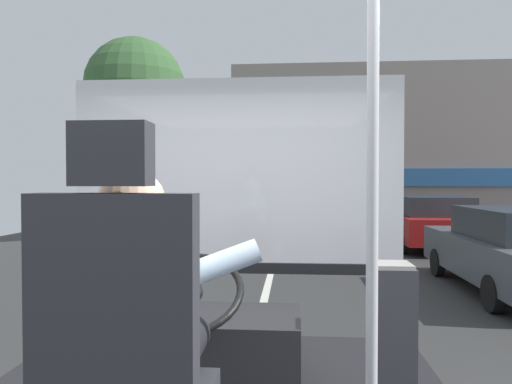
{
  "coord_description": "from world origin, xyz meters",
  "views": [
    {
      "loc": [
        0.44,
        -1.98,
        1.78
      ],
      "look_at": [
        0.17,
        1.42,
        1.7
      ],
      "focal_mm": 33.51,
      "sensor_mm": 36.0,
      "label": 1
    }
  ],
  "objects_px": {
    "bus_driver": "(139,313)",
    "parked_car_green": "(385,211)",
    "parked_car_red": "(429,221)",
    "handrail_pole": "(372,201)",
    "steering_console": "(204,346)",
    "parked_car_white": "(368,202)",
    "fare_box": "(391,334)",
    "driver_seat": "(126,375)"
  },
  "relations": [
    {
      "from": "steering_console",
      "to": "parked_car_green",
      "type": "relative_size",
      "value": 0.27
    },
    {
      "from": "driver_seat",
      "to": "fare_box",
      "type": "distance_m",
      "value": 1.52
    },
    {
      "from": "steering_console",
      "to": "parked_car_red",
      "type": "height_order",
      "value": "steering_console"
    },
    {
      "from": "handrail_pole",
      "to": "fare_box",
      "type": "relative_size",
      "value": 2.96
    },
    {
      "from": "parked_car_white",
      "to": "parked_car_green",
      "type": "bearing_deg",
      "value": -92.8
    },
    {
      "from": "parked_car_red",
      "to": "parked_car_green",
      "type": "xyz_separation_m",
      "value": [
        -0.2,
        5.1,
        -0.06
      ]
    },
    {
      "from": "bus_driver",
      "to": "parked_car_red",
      "type": "distance_m",
      "value": 12.19
    },
    {
      "from": "parked_car_green",
      "to": "parked_car_white",
      "type": "xyz_separation_m",
      "value": [
        0.31,
        6.28,
        0.07
      ]
    },
    {
      "from": "driver_seat",
      "to": "fare_box",
      "type": "height_order",
      "value": "driver_seat"
    },
    {
      "from": "steering_console",
      "to": "handrail_pole",
      "type": "distance_m",
      "value": 1.5
    },
    {
      "from": "handrail_pole",
      "to": "parked_car_white",
      "type": "height_order",
      "value": "handrail_pole"
    },
    {
      "from": "handrail_pole",
      "to": "parked_car_green",
      "type": "relative_size",
      "value": 0.53
    },
    {
      "from": "bus_driver",
      "to": "steering_console",
      "type": "distance_m",
      "value": 1.26
    },
    {
      "from": "driver_seat",
      "to": "parked_car_red",
      "type": "relative_size",
      "value": 0.33
    },
    {
      "from": "fare_box",
      "to": "parked_car_red",
      "type": "bearing_deg",
      "value": 73.58
    },
    {
      "from": "bus_driver",
      "to": "parked_car_green",
      "type": "distance_m",
      "value": 17.03
    },
    {
      "from": "steering_console",
      "to": "parked_car_white",
      "type": "height_order",
      "value": "steering_console"
    },
    {
      "from": "driver_seat",
      "to": "parked_car_green",
      "type": "relative_size",
      "value": 0.32
    },
    {
      "from": "handrail_pole",
      "to": "parked_car_red",
      "type": "bearing_deg",
      "value": 73.57
    },
    {
      "from": "bus_driver",
      "to": "steering_console",
      "type": "xyz_separation_m",
      "value": [
        -0.0,
        1.16,
        -0.51
      ]
    },
    {
      "from": "parked_car_green",
      "to": "steering_console",
      "type": "bearing_deg",
      "value": -104.24
    },
    {
      "from": "handrail_pole",
      "to": "steering_console",
      "type": "bearing_deg",
      "value": 131.11
    },
    {
      "from": "fare_box",
      "to": "parked_car_white",
      "type": "height_order",
      "value": "parked_car_white"
    },
    {
      "from": "fare_box",
      "to": "parked_car_green",
      "type": "bearing_deg",
      "value": 79.49
    },
    {
      "from": "steering_console",
      "to": "fare_box",
      "type": "relative_size",
      "value": 1.48
    },
    {
      "from": "bus_driver",
      "to": "parked_car_green",
      "type": "bearing_deg",
      "value": 76.72
    },
    {
      "from": "bus_driver",
      "to": "handrail_pole",
      "type": "xyz_separation_m",
      "value": [
        0.8,
        0.24,
        0.36
      ]
    },
    {
      "from": "bus_driver",
      "to": "parked_car_red",
      "type": "relative_size",
      "value": 0.2
    },
    {
      "from": "bus_driver",
      "to": "steering_console",
      "type": "height_order",
      "value": "bus_driver"
    },
    {
      "from": "parked_car_red",
      "to": "parked_car_white",
      "type": "bearing_deg",
      "value": 89.45
    },
    {
      "from": "fare_box",
      "to": "parked_car_red",
      "type": "xyz_separation_m",
      "value": [
        3.09,
        10.47,
        -0.27
      ]
    },
    {
      "from": "steering_console",
      "to": "parked_car_white",
      "type": "distance_m",
      "value": 22.09
    },
    {
      "from": "driver_seat",
      "to": "parked_car_green",
      "type": "xyz_separation_m",
      "value": [
        3.91,
        16.68,
        -0.53
      ]
    },
    {
      "from": "fare_box",
      "to": "parked_car_red",
      "type": "relative_size",
      "value": 0.18
    },
    {
      "from": "parked_car_green",
      "to": "bus_driver",
      "type": "bearing_deg",
      "value": -103.28
    },
    {
      "from": "parked_car_green",
      "to": "fare_box",
      "type": "bearing_deg",
      "value": -100.51
    },
    {
      "from": "parked_car_red",
      "to": "handrail_pole",
      "type": "bearing_deg",
      "value": -106.43
    },
    {
      "from": "handrail_pole",
      "to": "parked_car_red",
      "type": "height_order",
      "value": "handrail_pole"
    },
    {
      "from": "parked_car_white",
      "to": "fare_box",
      "type": "bearing_deg",
      "value": -98.32
    },
    {
      "from": "bus_driver",
      "to": "parked_car_red",
      "type": "xyz_separation_m",
      "value": [
        4.11,
        11.46,
        -0.63
      ]
    },
    {
      "from": "bus_driver",
      "to": "parked_car_white",
      "type": "xyz_separation_m",
      "value": [
        4.22,
        22.84,
        -0.62
      ]
    },
    {
      "from": "handrail_pole",
      "to": "parked_car_white",
      "type": "xyz_separation_m",
      "value": [
        3.42,
        22.6,
        -0.99
      ]
    }
  ]
}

